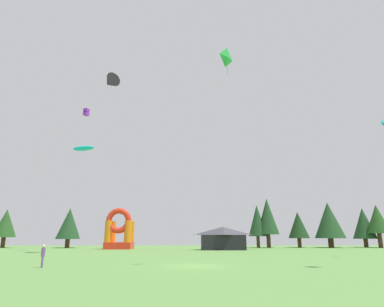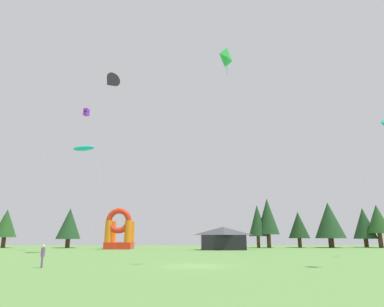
% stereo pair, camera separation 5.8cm
% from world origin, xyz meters
% --- Properties ---
extents(ground_plane, '(120.00, 120.00, 0.00)m').
position_xyz_m(ground_plane, '(0.00, 0.00, 0.00)').
color(ground_plane, '#5B8C42').
extents(kite_green_diamond, '(3.79, 1.15, 17.62)m').
position_xyz_m(kite_green_diamond, '(2.80, -0.70, 16.91)').
color(kite_green_diamond, green).
rests_on(kite_green_diamond, ground_plane).
extents(kite_purple_box, '(7.31, 3.02, 23.25)m').
position_xyz_m(kite_purple_box, '(-17.75, 26.88, 22.60)').
color(kite_purple_box, purple).
rests_on(kite_purple_box, ground_plane).
extents(kite_teal_diamond, '(6.62, 3.21, 15.52)m').
position_xyz_m(kite_teal_diamond, '(22.59, 10.39, 14.87)').
color(kite_teal_diamond, '#0C7F7A').
rests_on(kite_teal_diamond, ground_plane).
extents(kite_cyan_parafoil, '(4.43, 1.36, 15.34)m').
position_xyz_m(kite_cyan_parafoil, '(-15.91, 21.29, 14.80)').
color(kite_cyan_parafoil, '#19B7CC').
rests_on(kite_cyan_parafoil, ground_plane).
extents(kite_black_delta, '(9.00, 8.16, 25.23)m').
position_xyz_m(kite_black_delta, '(-11.91, 18.35, 24.05)').
color(kite_black_delta, black).
rests_on(kite_black_delta, ground_plane).
extents(person_midfield, '(0.38, 0.38, 1.58)m').
position_xyz_m(person_midfield, '(-10.88, -1.33, 0.94)').
color(person_midfield, '#724C8C').
rests_on(person_midfield, ground_plane).
extents(inflatable_blue_arch, '(4.67, 4.45, 7.08)m').
position_xyz_m(inflatable_blue_arch, '(-12.63, 34.65, 2.68)').
color(inflatable_blue_arch, red).
rests_on(inflatable_blue_arch, ground_plane).
extents(festival_tent, '(7.17, 3.96, 3.75)m').
position_xyz_m(festival_tent, '(5.46, 30.89, 1.87)').
color(festival_tent, black).
rests_on(festival_tent, ground_plane).
extents(tree_row_0, '(4.39, 4.39, 7.52)m').
position_xyz_m(tree_row_0, '(-36.97, 42.21, 4.72)').
color(tree_row_0, '#4C331E').
rests_on(tree_row_0, ground_plane).
extents(tree_row_1, '(4.69, 4.69, 7.70)m').
position_xyz_m(tree_row_1, '(-24.09, 41.61, 4.66)').
color(tree_row_1, '#4C331E').
rests_on(tree_row_1, ground_plane).
extents(tree_row_2, '(3.62, 3.62, 8.39)m').
position_xyz_m(tree_row_2, '(13.64, 41.59, 5.25)').
color(tree_row_2, '#4C331E').
rests_on(tree_row_2, ground_plane).
extents(tree_row_3, '(4.40, 4.40, 9.68)m').
position_xyz_m(tree_row_3, '(15.69, 41.40, 6.07)').
color(tree_row_3, '#4C331E').
rests_on(tree_row_3, ground_plane).
extents(tree_row_4, '(4.18, 4.18, 7.07)m').
position_xyz_m(tree_row_4, '(22.14, 42.33, 4.41)').
color(tree_row_4, '#4C331E').
rests_on(tree_row_4, ground_plane).
extents(tree_row_5, '(5.95, 5.95, 9.00)m').
position_xyz_m(tree_row_5, '(28.39, 42.02, 5.38)').
color(tree_row_5, '#4C331E').
rests_on(tree_row_5, ground_plane).
extents(tree_row_6, '(4.65, 4.65, 7.99)m').
position_xyz_m(tree_row_6, '(36.27, 43.53, 4.82)').
color(tree_row_6, '#4C331E').
rests_on(tree_row_6, ground_plane).
extents(tree_row_7, '(4.54, 4.54, 8.47)m').
position_xyz_m(tree_row_7, '(37.98, 41.25, 5.57)').
color(tree_row_7, '#4C331E').
rests_on(tree_row_7, ground_plane).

